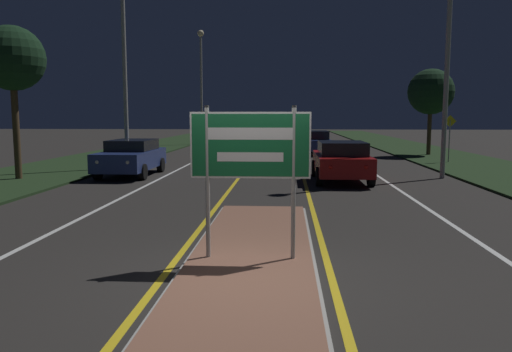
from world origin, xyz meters
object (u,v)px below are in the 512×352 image
Objects in this scene: streetlight_left_near at (123,21)px; streetlight_left_far at (201,72)px; warning_sign at (450,134)px; car_approaching_0 at (131,157)px; highway_sign at (250,152)px; car_receding_1 at (315,142)px; car_receding_0 at (341,160)px.

streetlight_left_far is (0.20, 18.42, -0.55)m from streetlight_left_near.
car_approaching_0 is at bearing -157.77° from warning_sign.
highway_sign reaches higher than warning_sign.
highway_sign is 32.98m from streetlight_left_far.
streetlight_left_far is at bearing 133.80° from car_receding_1.
streetlight_left_near is 2.35× the size of car_receding_0.
highway_sign is 19.46m from warning_sign.
car_receding_0 is 8.25m from car_approaching_0.
streetlight_left_near is at bearing 115.10° from highway_sign.
highway_sign is 0.27× the size of streetlight_left_far.
car_approaching_0 is (0.84, -2.09, -5.64)m from streetlight_left_near.
car_receding_1 is 14.03m from car_approaching_0.
streetlight_left_far reaches higher than car_receding_0.
streetlight_left_far reaches higher than car_approaching_0.
highway_sign is at bearing -64.33° from car_approaching_0.
car_receding_1 is at bearing 55.57° from car_approaching_0.
streetlight_left_far is 21.35m from warning_sign.
streetlight_left_far is at bearing 91.77° from car_approaching_0.
car_approaching_0 is at bearing -124.43° from car_receding_1.
streetlight_left_near reaches higher than warning_sign.
streetlight_left_near is 2.14× the size of car_receding_1.
car_receding_0 is at bearing -8.98° from car_approaching_0.
streetlight_left_near is 2.35× the size of car_approaching_0.
car_receding_0 is at bearing -130.53° from warning_sign.
highway_sign is at bearing -95.78° from car_receding_1.
warning_sign is (6.07, 7.10, 0.71)m from car_receding_0.
highway_sign reaches higher than car_receding_1.
warning_sign is at bearing -42.52° from car_receding_1.
streetlight_left_near reaches higher than streetlight_left_far.
car_receding_0 reaches higher than car_approaching_0.
highway_sign is 0.56× the size of car_approaching_0.
streetlight_left_far is 21.14m from car_approaching_0.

